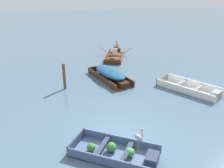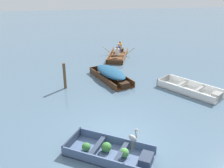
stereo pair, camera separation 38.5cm
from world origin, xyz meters
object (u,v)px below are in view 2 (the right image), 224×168
skiff_dark_varnish_near_moored (111,74)px  skiff_white_mid_moored (192,90)px  dinghy_slate_blue_foreground (112,152)px  mooring_post (65,76)px  heron_on_dinghy (133,138)px  rowboat_wooden_brown_with_crew (118,54)px

skiff_dark_varnish_near_moored → skiff_white_mid_moored: size_ratio=1.05×
dinghy_slate_blue_foreground → skiff_dark_varnish_near_moored: skiff_dark_varnish_near_moored is taller
dinghy_slate_blue_foreground → mooring_post: size_ratio=2.22×
heron_on_dinghy → mooring_post: 6.29m
skiff_dark_varnish_near_moored → rowboat_wooden_brown_with_crew: rowboat_wooden_brown_with_crew is taller
mooring_post → heron_on_dinghy: bearing=-71.0°
heron_on_dinghy → skiff_dark_varnish_near_moored: bearing=86.2°
skiff_dark_varnish_near_moored → mooring_post: mooring_post is taller
skiff_dark_varnish_near_moored → mooring_post: 2.62m
skiff_white_mid_moored → rowboat_wooden_brown_with_crew: size_ratio=0.93×
dinghy_slate_blue_foreground → skiff_dark_varnish_near_moored: size_ratio=0.88×
rowboat_wooden_brown_with_crew → mooring_post: 6.31m
heron_on_dinghy → mooring_post: (-2.04, 5.94, -0.16)m
dinghy_slate_blue_foreground → heron_on_dinghy: size_ratio=3.54×
dinghy_slate_blue_foreground → rowboat_wooden_brown_with_crew: bearing=78.0°
rowboat_wooden_brown_with_crew → mooring_post: size_ratio=2.59×
skiff_dark_varnish_near_moored → rowboat_wooden_brown_with_crew: size_ratio=0.98×
dinghy_slate_blue_foreground → heron_on_dinghy: 0.97m
skiff_white_mid_moored → dinghy_slate_blue_foreground: bearing=-139.2°
dinghy_slate_blue_foreground → heron_on_dinghy: bearing=-27.4°
mooring_post → rowboat_wooden_brown_with_crew: bearing=53.7°
dinghy_slate_blue_foreground → skiff_white_mid_moored: bearing=40.8°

